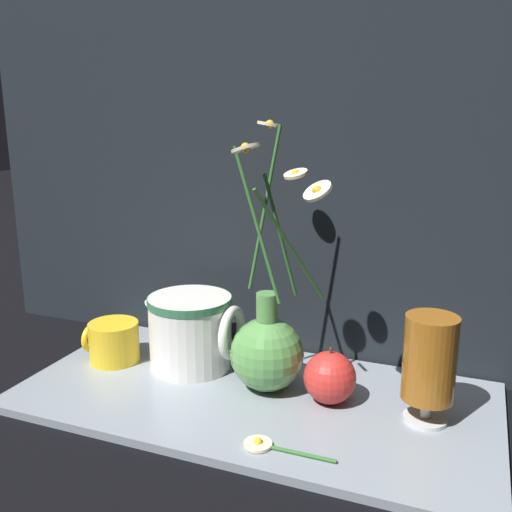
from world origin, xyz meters
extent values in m
plane|color=black|center=(0.00, 0.00, 0.00)|extent=(6.00, 6.00, 0.00)
cube|color=gray|center=(0.00, 0.00, 0.01)|extent=(0.69, 0.34, 0.01)
cube|color=black|center=(0.00, 0.19, 0.55)|extent=(1.19, 0.02, 1.10)
sphere|color=#59994C|center=(0.01, 0.02, 0.07)|extent=(0.11, 0.11, 0.11)
cylinder|color=#59994C|center=(0.01, 0.02, 0.13)|extent=(0.03, 0.03, 0.05)
cylinder|color=#336B2D|center=(0.00, 0.04, 0.28)|extent=(0.05, 0.02, 0.24)
cylinder|color=beige|center=(0.00, 0.06, 0.40)|extent=(0.05, 0.05, 0.01)
sphere|color=gold|center=(0.00, 0.06, 0.40)|extent=(0.01, 0.01, 0.01)
cylinder|color=#336B2D|center=(0.04, 0.01, 0.25)|extent=(0.04, 0.06, 0.18)
cylinder|color=beige|center=(0.06, -0.01, 0.34)|extent=(0.04, 0.04, 0.01)
sphere|color=gold|center=(0.06, -0.01, 0.34)|extent=(0.01, 0.01, 0.01)
cylinder|color=#336B2D|center=(0.01, -0.01, 0.27)|extent=(0.07, 0.01, 0.21)
cylinder|color=beige|center=(0.01, -0.04, 0.37)|extent=(0.04, 0.04, 0.02)
sphere|color=gold|center=(0.01, -0.04, 0.37)|extent=(0.01, 0.01, 0.01)
cylinder|color=#336B2D|center=(0.06, -0.01, 0.24)|extent=(0.07, 0.10, 0.16)
cylinder|color=beige|center=(0.10, -0.05, 0.32)|extent=(0.05, 0.05, 0.02)
sphere|color=gold|center=(0.10, -0.05, 0.32)|extent=(0.01, 0.01, 0.01)
cylinder|color=yellow|center=(-0.26, 0.02, 0.05)|extent=(0.08, 0.08, 0.07)
torus|color=yellow|center=(-0.30, 0.02, 0.05)|extent=(0.01, 0.05, 0.05)
cylinder|color=white|center=(-0.13, 0.05, 0.07)|extent=(0.13, 0.13, 0.12)
cylinder|color=#33724C|center=(-0.13, 0.05, 0.12)|extent=(0.14, 0.14, 0.01)
torus|color=white|center=(-0.06, 0.05, 0.08)|extent=(0.01, 0.09, 0.09)
cone|color=white|center=(-0.19, 0.05, 0.12)|extent=(0.05, 0.04, 0.04)
cylinder|color=silver|center=(0.24, 0.01, 0.01)|extent=(0.06, 0.06, 0.01)
cylinder|color=silver|center=(0.24, 0.01, 0.03)|extent=(0.01, 0.01, 0.03)
cylinder|color=#935619|center=(0.24, 0.01, 0.10)|extent=(0.07, 0.07, 0.11)
sphere|color=red|center=(0.11, 0.02, 0.05)|extent=(0.08, 0.08, 0.08)
cylinder|color=#4C3819|center=(0.11, 0.02, 0.09)|extent=(0.00, 0.00, 0.01)
cylinder|color=#336B2D|center=(0.11, -0.13, 0.01)|extent=(0.10, 0.01, 0.01)
cylinder|color=beige|center=(0.06, -0.13, 0.01)|extent=(0.04, 0.04, 0.00)
sphere|color=yellow|center=(0.06, -0.13, 0.02)|extent=(0.01, 0.01, 0.01)
camera|label=1|loc=(0.29, -0.71, 0.41)|focal=40.00mm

